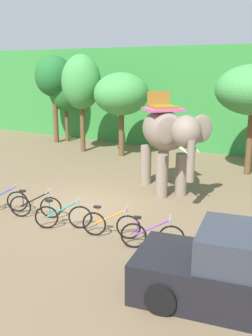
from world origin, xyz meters
The scene contains 13 objects.
ground_plane centered at (0.00, 0.00, 0.00)m, with size 80.00×80.00×0.00m, color brown.
foliage_hedge centered at (0.00, 13.53, 2.91)m, with size 36.00×6.00×5.82m, color #338438.
tree_far_left centered at (-8.62, 8.59, 4.07)m, with size 2.31×2.31×5.38m.
tree_right centered at (-8.26, 9.24, 3.25)m, with size 2.14×2.14×4.62m.
tree_center centered at (-5.48, 7.25, 3.84)m, with size 2.17×2.17×5.36m.
tree_far_right centered at (-3.01, 7.41, 3.29)m, with size 2.89×2.89×4.42m.
elephant centered at (1.73, 2.97, 2.20)m, with size 3.75×3.60×3.78m.
bike_blue centered at (-2.00, -1.78, 0.39)m, with size 1.51×0.91×0.92m.
bike_black centered at (-0.68, -1.61, 0.39)m, with size 1.57×0.81×0.92m.
bike_teal centered at (0.65, -1.83, 0.39)m, with size 1.49×0.93×0.92m.
bike_orange centered at (2.21, -1.62, 0.39)m, with size 1.64×0.67×0.92m.
bike_purple centered at (3.55, -1.69, 0.39)m, with size 1.61×0.75×0.92m.
parked_car centered at (6.20, -2.94, 0.65)m, with size 4.46×2.56×1.60m.
Camera 1 is at (7.83, -10.14, 4.70)m, focal length 41.61 mm.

